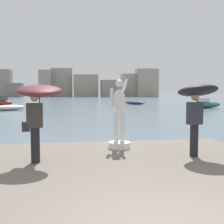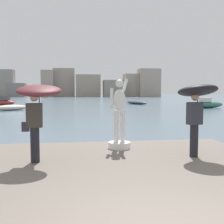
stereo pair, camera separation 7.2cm
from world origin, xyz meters
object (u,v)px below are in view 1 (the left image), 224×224
(onlooker_left, at_px, (38,100))
(boat_leftward, at_px, (9,108))
(boat_mid, at_px, (1,102))
(onlooker_right, at_px, (197,99))
(statue_white_figure, at_px, (119,122))
(boat_far, at_px, (205,104))
(boat_near, at_px, (134,103))

(onlooker_left, xyz_separation_m, boat_leftward, (-6.39, 25.92, -1.64))
(onlooker_left, bearing_deg, boat_mid, 105.00)
(onlooker_right, relative_size, boat_mid, 0.54)
(statue_white_figure, bearing_deg, boat_far, 58.45)
(onlooker_left, bearing_deg, onlooker_right, 1.02)
(onlooker_left, xyz_separation_m, boat_near, (11.26, 38.92, -1.66))
(boat_far, bearing_deg, onlooker_right, -117.17)
(onlooker_left, relative_size, boat_far, 0.39)
(boat_near, bearing_deg, onlooker_left, -106.13)
(boat_near, distance_m, boat_leftward, 21.91)
(onlooker_left, distance_m, boat_leftward, 26.75)
(boat_far, bearing_deg, onlooker_left, -123.66)
(boat_mid, bearing_deg, boat_far, -20.20)
(boat_near, relative_size, boat_far, 1.07)
(onlooker_left, relative_size, boat_mid, 0.54)
(onlooker_right, xyz_separation_m, boat_far, (13.84, 26.97, -1.46))
(statue_white_figure, xyz_separation_m, onlooker_left, (-2.27, -1.40, 0.74))
(onlooker_right, bearing_deg, boat_leftward, 112.22)
(onlooker_right, distance_m, boat_far, 30.35)
(boat_mid, bearing_deg, onlooker_right, -69.17)
(statue_white_figure, relative_size, boat_far, 0.42)
(statue_white_figure, relative_size, boat_near, 0.39)
(boat_near, distance_m, boat_mid, 21.33)
(statue_white_figure, height_order, boat_near, statue_white_figure)
(boat_near, height_order, boat_far, boat_far)
(statue_white_figure, xyz_separation_m, boat_near, (8.99, 37.52, -0.93))
(onlooker_right, relative_size, boat_leftward, 0.52)
(statue_white_figure, bearing_deg, onlooker_left, -148.31)
(onlooker_right, height_order, boat_mid, onlooker_right)
(statue_white_figure, distance_m, boat_leftward, 26.02)
(statue_white_figure, xyz_separation_m, boat_leftward, (-8.66, 24.52, -0.90))
(boat_mid, relative_size, boat_leftward, 0.96)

